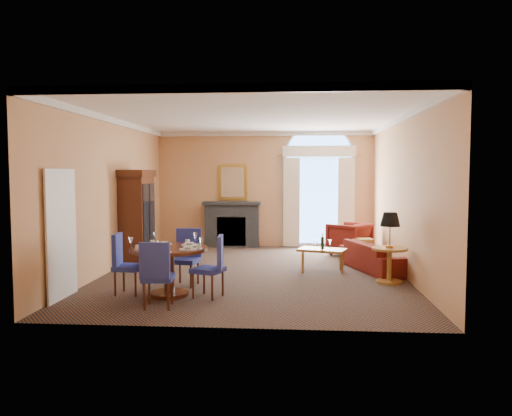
# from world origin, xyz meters

# --- Properties ---
(ground) EXTENTS (7.50, 7.50, 0.00)m
(ground) POSITION_xyz_m (0.00, 0.00, 0.00)
(ground) COLOR #0F1B31
(ground) RESTS_ON ground
(room_envelope) EXTENTS (6.04, 7.52, 3.45)m
(room_envelope) POSITION_xyz_m (-0.03, 0.67, 2.51)
(room_envelope) COLOR tan
(room_envelope) RESTS_ON ground
(armoire) EXTENTS (0.61, 1.08, 2.12)m
(armoire) POSITION_xyz_m (-2.72, 0.79, 1.02)
(armoire) COLOR #3A190D
(armoire) RESTS_ON ground
(dining_table) EXTENTS (1.29, 1.29, 1.01)m
(dining_table) POSITION_xyz_m (-1.26, -2.09, 0.61)
(dining_table) COLOR #3A190D
(dining_table) RESTS_ON ground
(dining_chair_north) EXTENTS (0.53, 0.53, 1.03)m
(dining_chair_north) POSITION_xyz_m (-1.15, -1.22, 0.59)
(dining_chair_north) COLOR navy
(dining_chair_north) RESTS_ON ground
(dining_chair_south) EXTENTS (0.49, 0.49, 1.03)m
(dining_chair_south) POSITION_xyz_m (-1.24, -2.92, 0.59)
(dining_chair_south) COLOR navy
(dining_chair_south) RESTS_ON ground
(dining_chair_east) EXTENTS (0.59, 0.59, 1.03)m
(dining_chair_east) POSITION_xyz_m (-0.50, -2.15, 0.59)
(dining_chair_east) COLOR navy
(dining_chair_east) RESTS_ON ground
(dining_chair_west) EXTENTS (0.51, 0.49, 1.03)m
(dining_chair_west) POSITION_xyz_m (-2.06, -2.02, 0.59)
(dining_chair_west) COLOR navy
(dining_chair_west) RESTS_ON ground
(sofa) EXTENTS (1.39, 2.17, 0.59)m
(sofa) POSITION_xyz_m (2.55, 0.40, 0.30)
(sofa) COLOR maroon
(sofa) RESTS_ON ground
(armchair) EXTENTS (1.25, 1.24, 0.82)m
(armchair) POSITION_xyz_m (2.21, 2.36, 0.41)
(armchair) COLOR maroon
(armchair) RESTS_ON ground
(coffee_table) EXTENTS (1.07, 0.80, 0.81)m
(coffee_table) POSITION_xyz_m (1.41, 0.17, 0.44)
(coffee_table) COLOR #A57131
(coffee_table) RESTS_ON ground
(side_table) EXTENTS (0.66, 0.66, 1.30)m
(side_table) POSITION_xyz_m (2.60, -0.80, 0.82)
(side_table) COLOR #A57131
(side_table) RESTS_ON ground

